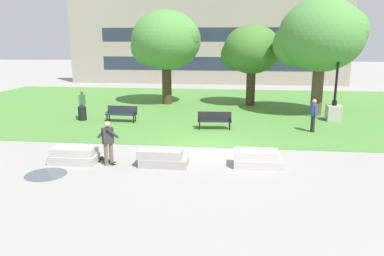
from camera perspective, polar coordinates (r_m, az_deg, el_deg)
The scene contains 18 objects.
ground_plane at distance 16.68m, azimuth 1.84°, elevation -2.95°, with size 140.00×140.00×0.00m, color gray.
grass_lawn at distance 26.41m, azimuth 3.67°, elevation 3.12°, with size 40.00×20.00×0.02m, color #4C8438.
concrete_block_center at distance 15.22m, azimuth -17.53°, elevation -3.98°, with size 1.80×0.90×0.64m.
concrete_block_left at distance 14.26m, azimuth -4.55°, elevation -4.55°, with size 1.87×0.90×0.64m.
concrete_block_right at distance 14.31m, azimuth 9.87°, elevation -4.65°, with size 1.82×0.90×0.64m.
person_skateboarder at distance 14.43m, azimuth -12.69°, elevation -1.87°, with size 0.85×0.45×1.71m.
skateboard at distance 14.97m, azimuth -12.75°, elevation -4.86°, with size 0.94×0.77×0.14m.
puddle at distance 14.35m, azimuth -21.36°, elevation -6.62°, with size 1.46×1.46×0.01m, color #47515B.
park_bench_near_left at distance 19.96m, azimuth 3.46°, elevation 1.34°, with size 1.83×0.66×0.90m.
park_bench_near_right at distance 22.09m, azimuth -10.67°, elevation 2.30°, with size 1.83×0.64×0.90m.
lamp_post_center at distance 23.43m, azimuth 20.89°, elevation 3.68°, with size 1.32×0.80×5.39m.
tree_far_left at distance 27.61m, azimuth -4.08°, elevation 13.06°, with size 5.21×4.96×6.73m.
tree_near_right at distance 24.66m, azimuth 18.94°, elevation 13.04°, with size 5.43×5.17×7.11m.
tree_near_left at distance 27.23m, azimuth 9.01°, elevation 11.61°, with size 4.21×4.01×5.70m.
trash_bin at distance 23.02m, azimuth -16.39°, elevation 2.34°, with size 0.49×0.49×0.96m.
person_bystander_near_lawn at distance 23.31m, azimuth -16.37°, elevation 3.67°, with size 0.26×0.79×1.71m.
person_bystander_far_lawn at distance 20.16m, azimuth 18.03°, elevation 2.12°, with size 0.29×0.63×1.71m.
building_facade_distant at distance 40.59m, azimuth 2.15°, elevation 13.17°, with size 29.68×1.03×9.16m.
Camera 1 is at (1.31, -15.96, 4.67)m, focal length 35.00 mm.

